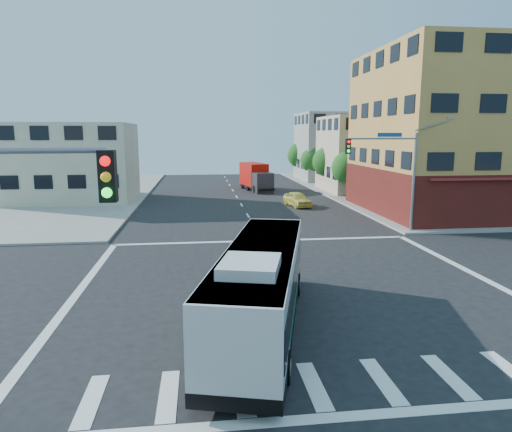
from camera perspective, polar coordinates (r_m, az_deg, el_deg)
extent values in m
plane|color=black|center=(20.96, 4.51, -9.05)|extent=(120.00, 120.00, 0.00)
cube|color=gray|center=(67.28, 28.52, 3.14)|extent=(50.00, 50.00, 0.15)
cube|color=#C59047|center=(44.86, 25.72, 9.34)|extent=(18.00, 15.00, 14.00)
cube|color=#5A1514|center=(45.13, 25.23, 2.99)|extent=(18.09, 15.08, 4.00)
cube|color=beige|center=(57.42, 14.59, 7.48)|extent=(12.00, 10.00, 9.00)
cube|color=#989793|center=(70.61, 10.41, 8.50)|extent=(12.00, 10.00, 10.00)
cube|color=beige|center=(51.14, -21.85, 6.23)|extent=(12.00, 10.00, 8.00)
cylinder|color=slate|center=(33.80, 19.08, 3.87)|extent=(0.18, 0.18, 7.00)
cylinder|color=slate|center=(32.37, 15.57, 9.30)|extent=(5.01, 0.62, 0.12)
cube|color=black|center=(31.28, 11.42, 8.54)|extent=(0.32, 0.30, 1.00)
sphere|color=#FF0C0C|center=(31.11, 11.54, 9.08)|extent=(0.20, 0.20, 0.20)
sphere|color=yellow|center=(31.11, 11.52, 8.53)|extent=(0.20, 0.20, 0.20)
sphere|color=#19FF33|center=(31.12, 11.50, 7.97)|extent=(0.20, 0.20, 0.20)
cube|color=navy|center=(32.61, 16.38, 9.71)|extent=(1.80, 0.22, 0.28)
cube|color=gray|center=(35.04, 23.08, 11.20)|extent=(0.50, 0.22, 0.14)
cube|color=black|center=(9.28, -18.05, 4.75)|extent=(0.32, 0.30, 1.00)
sphere|color=#FF0C0C|center=(9.10, -18.35, 6.53)|extent=(0.20, 0.20, 0.20)
sphere|color=yellow|center=(9.12, -18.25, 4.65)|extent=(0.20, 0.20, 0.20)
sphere|color=#19FF33|center=(9.15, -18.14, 2.78)|extent=(0.20, 0.20, 0.20)
cylinder|color=#3B2A15|center=(50.31, 11.38, 3.22)|extent=(0.28, 0.28, 1.92)
sphere|color=#18541B|center=(50.08, 11.48, 5.95)|extent=(3.60, 3.60, 3.60)
sphere|color=#18541B|center=(49.87, 12.06, 6.95)|extent=(2.52, 2.52, 2.52)
cylinder|color=#3B2A15|center=(57.90, 8.90, 4.23)|extent=(0.28, 0.28, 1.99)
sphere|color=#18541B|center=(57.70, 8.97, 6.72)|extent=(3.80, 3.80, 3.80)
sphere|color=#18541B|center=(57.47, 9.46, 7.64)|extent=(2.66, 2.66, 2.66)
cylinder|color=#3B2A15|center=(65.60, 6.99, 4.92)|extent=(0.28, 0.28, 1.89)
sphere|color=#18541B|center=(65.43, 7.03, 6.93)|extent=(3.40, 3.40, 3.40)
sphere|color=#18541B|center=(65.19, 7.46, 7.66)|extent=(2.38, 2.38, 2.38)
cylinder|color=#3B2A15|center=(73.35, 5.48, 5.56)|extent=(0.28, 0.28, 2.03)
sphere|color=#18541B|center=(73.19, 5.52, 7.60)|extent=(4.00, 4.00, 4.00)
sphere|color=#18541B|center=(72.94, 5.89, 8.37)|extent=(2.80, 2.80, 2.80)
cube|color=black|center=(16.74, 0.67, -12.24)|extent=(5.12, 11.42, 0.42)
cube|color=silver|center=(16.34, 0.68, -8.54)|extent=(5.10, 11.40, 2.65)
cube|color=black|center=(16.28, 0.68, -8.00)|extent=(5.06, 11.09, 1.16)
cube|color=black|center=(21.60, 2.43, -3.69)|extent=(2.13, 0.60, 1.26)
cube|color=#E5590C|center=(21.42, 2.45, -1.25)|extent=(1.73, 0.49, 0.26)
cube|color=silver|center=(15.97, 0.69, -4.23)|extent=(5.00, 11.17, 0.11)
cube|color=silver|center=(13.25, -0.76, -6.28)|extent=(2.12, 2.40, 0.33)
cube|color=#0F673D|center=(16.31, -3.79, -11.11)|extent=(1.30, 4.96, 0.26)
cube|color=#0F673D|center=(16.04, 4.80, -11.51)|extent=(1.30, 4.96, 0.26)
cylinder|color=black|center=(20.21, -1.27, -8.32)|extent=(0.51, 1.01, 0.97)
cylinder|color=#99999E|center=(20.23, -1.64, -8.30)|extent=(0.16, 0.48, 0.48)
cylinder|color=black|center=(20.00, 5.10, -8.55)|extent=(0.51, 1.01, 0.97)
cylinder|color=#99999E|center=(20.00, 5.48, -8.56)|extent=(0.16, 0.48, 0.48)
cylinder|color=black|center=(13.74, -6.05, -17.70)|extent=(0.51, 1.01, 0.97)
cylinder|color=#99999E|center=(13.77, -6.60, -17.65)|extent=(0.16, 0.48, 0.48)
cylinder|color=black|center=(13.44, 3.71, -18.34)|extent=(0.51, 1.01, 0.97)
cylinder|color=#99999E|center=(13.44, 4.29, -18.36)|extent=(0.16, 0.48, 0.48)
cube|color=#27262B|center=(54.16, 0.87, 4.16)|extent=(2.48, 2.41, 2.40)
cube|color=black|center=(53.30, 1.18, 4.46)|extent=(1.92, 0.46, 0.92)
cube|color=#B70C04|center=(57.40, -0.29, 5.25)|extent=(3.20, 5.51, 2.77)
cube|color=black|center=(56.49, 0.06, 3.71)|extent=(3.45, 7.65, 0.28)
cylinder|color=black|center=(54.10, -0.17, 3.37)|extent=(0.44, 0.96, 0.92)
cylinder|color=black|center=(54.74, 1.76, 3.44)|extent=(0.44, 0.96, 0.92)
cylinder|color=black|center=(56.64, -1.02, 3.67)|extent=(0.44, 0.96, 0.92)
cylinder|color=black|center=(57.24, 0.83, 3.74)|extent=(0.44, 0.96, 0.92)
cylinder|color=black|center=(58.83, -1.70, 3.92)|extent=(0.44, 0.96, 0.92)
cylinder|color=black|center=(59.42, 0.10, 3.98)|extent=(0.44, 0.96, 0.92)
imported|color=#DDD053|center=(44.27, 5.19, 2.12)|extent=(2.42, 4.39, 1.41)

